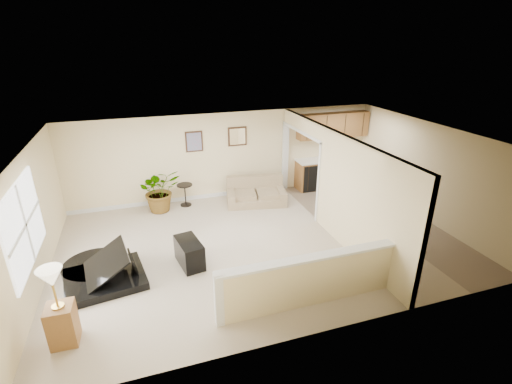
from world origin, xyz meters
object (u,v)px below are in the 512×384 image
object	(u,v)px
piano_bench	(189,253)
small_plant	(271,189)
accent_table	(185,192)
palm_plant	(160,190)
piano	(99,254)
lamp_stand	(60,312)
loveseat	(255,191)

from	to	relation	value
piano_bench	small_plant	size ratio (longest dim) A/B	1.43
accent_table	palm_plant	xyz separation A→B (m)	(-0.68, -0.12, 0.19)
piano	piano_bench	xyz separation A→B (m)	(1.71, -0.02, -0.30)
piano_bench	lamp_stand	xyz separation A→B (m)	(-2.19, -1.56, 0.30)
loveseat	lamp_stand	world-z (taller)	lamp_stand
piano	piano_bench	distance (m)	1.74
loveseat	palm_plant	xyz separation A→B (m)	(-2.64, 0.29, 0.23)
piano	small_plant	world-z (taller)	piano
piano	lamp_stand	size ratio (longest dim) A/B	1.40
lamp_stand	accent_table	bearing A→B (deg)	61.03
palm_plant	lamp_stand	size ratio (longest dim) A/B	0.91
piano	loveseat	world-z (taller)	piano
piano_bench	small_plant	xyz separation A→B (m)	(2.89, 2.86, -0.03)
piano_bench	loveseat	xyz separation A→B (m)	(2.30, 2.61, 0.08)
piano_bench	loveseat	size ratio (longest dim) A/B	0.45
loveseat	accent_table	world-z (taller)	loveseat
palm_plant	lamp_stand	bearing A→B (deg)	-112.56
piano	small_plant	size ratio (longest dim) A/B	3.30
piano	palm_plant	world-z (taller)	piano
piano	accent_table	bearing A→B (deg)	46.76
piano	palm_plant	size ratio (longest dim) A/B	1.54
palm_plant	lamp_stand	xyz separation A→B (m)	(-1.85, -4.46, -0.02)
piano_bench	piano	bearing A→B (deg)	179.28
small_plant	lamp_stand	xyz separation A→B (m)	(-5.07, -4.42, 0.33)
small_plant	loveseat	bearing A→B (deg)	-156.43
palm_plant	lamp_stand	distance (m)	4.83
piano_bench	accent_table	size ratio (longest dim) A/B	1.31
piano_bench	palm_plant	xyz separation A→B (m)	(-0.33, 2.90, 0.32)
accent_table	palm_plant	size ratio (longest dim) A/B	0.51
piano	lamp_stand	bearing A→B (deg)	-115.55
lamp_stand	palm_plant	bearing A→B (deg)	67.44
palm_plant	piano_bench	bearing A→B (deg)	-83.43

